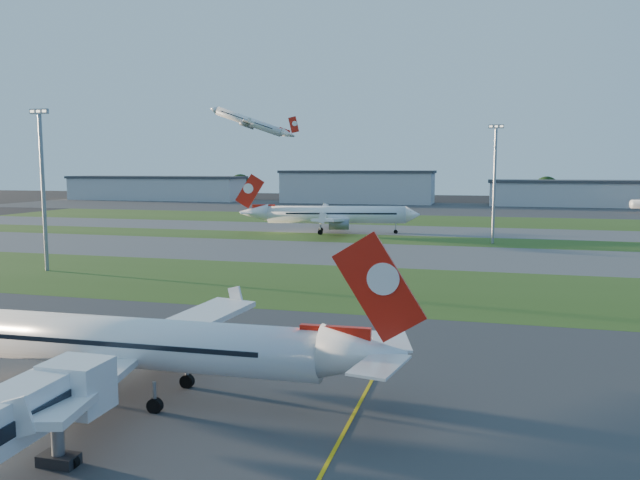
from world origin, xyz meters
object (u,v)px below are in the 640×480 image
(light_mast_west, at_px, (43,179))
(light_mast_centre, at_px, (495,176))
(airliner_parked, at_px, (132,344))
(airliner_taxiing, at_px, (335,215))

(light_mast_west, height_order, light_mast_centre, same)
(light_mast_west, xyz_separation_m, light_mast_centre, (70.00, 56.00, 0.00))
(airliner_parked, xyz_separation_m, airliner_taxiing, (-12.10, 113.31, 0.77))
(airliner_parked, relative_size, light_mast_centre, 1.39)
(airliner_parked, height_order, airliner_taxiing, airliner_taxiing)
(airliner_taxiing, height_order, light_mast_west, light_mast_west)
(airliner_taxiing, bearing_deg, light_mast_centre, 149.99)
(airliner_taxiing, xyz_separation_m, light_mast_centre, (38.36, -11.45, 10.12))
(airliner_taxiing, bearing_deg, airliner_parked, 82.70)
(light_mast_west, bearing_deg, airliner_parked, -46.36)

